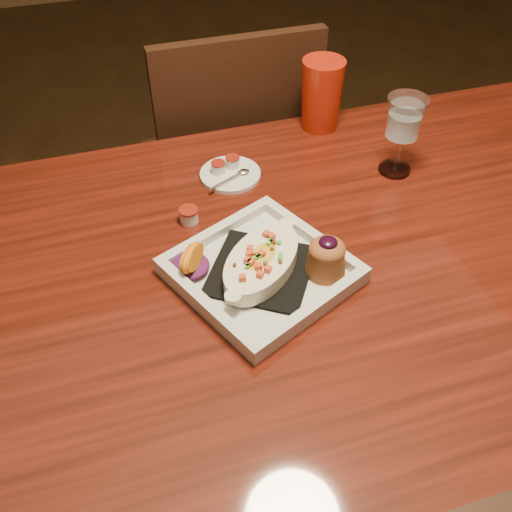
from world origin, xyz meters
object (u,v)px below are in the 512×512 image
object	(u,v)px
table	(318,295)
saucer	(229,173)
goblet	(404,122)
plate	(268,266)
chair_far	(230,169)
red_tumbler	(321,95)

from	to	relation	value
table	saucer	bearing A→B (deg)	108.23
goblet	plate	bearing A→B (deg)	-148.45
goblet	saucer	distance (m)	0.35
chair_far	goblet	distance (m)	0.61
goblet	red_tumbler	bearing A→B (deg)	112.13
chair_far	goblet	bearing A→B (deg)	118.60
plate	red_tumbler	distance (m)	0.49
chair_far	saucer	size ratio (longest dim) A/B	7.58
table	red_tumbler	size ratio (longest dim) A/B	9.70
table	plate	bearing A→B (deg)	-171.88
table	goblet	bearing A→B (deg)	39.29
table	saucer	size ratio (longest dim) A/B	12.22
plate	table	bearing A→B (deg)	-16.13
red_tumbler	chair_far	bearing A→B (deg)	123.80
goblet	red_tumbler	size ratio (longest dim) A/B	1.05
chair_far	red_tumbler	xyz separation A→B (m)	(0.15, -0.23, 0.32)
chair_far	goblet	size ratio (longest dim) A/B	5.72
table	chair_far	size ratio (longest dim) A/B	1.61
table	red_tumbler	world-z (taller)	red_tumbler
saucer	plate	bearing A→B (deg)	-92.38
chair_far	plate	bearing A→B (deg)	80.93
table	chair_far	distance (m)	0.65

